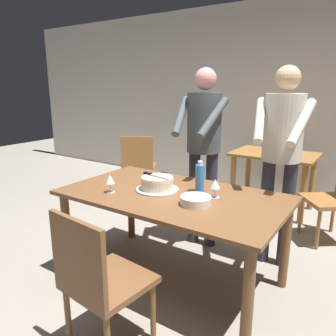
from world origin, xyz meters
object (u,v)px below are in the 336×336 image
at_px(plate_stack, 196,200).
at_px(person_standing_beside, 282,146).
at_px(cake_on_platter, 158,184).
at_px(chair_near_side, 99,279).
at_px(wine_glass_near, 215,184).
at_px(main_dining_table, 173,205).
at_px(wine_glass_far, 110,180).
at_px(water_bottle, 200,178).
at_px(person_cutting_cake, 204,139).
at_px(cake_knife, 151,174).
at_px(background_chair_2, 139,164).
at_px(background_table, 274,166).

height_order(plate_stack, person_standing_beside, person_standing_beside).
relative_size(cake_on_platter, chair_near_side, 0.38).
distance_m(cake_on_platter, plate_stack, 0.43).
bearing_deg(cake_on_platter, chair_near_side, -76.90).
relative_size(wine_glass_near, chair_near_side, 0.16).
bearing_deg(main_dining_table, wine_glass_near, 16.95).
bearing_deg(person_standing_beside, wine_glass_far, -136.47).
distance_m(water_bottle, person_cutting_cake, 0.64).
relative_size(cake_knife, wine_glass_near, 1.88).
distance_m(water_bottle, chair_near_side, 1.08).
bearing_deg(main_dining_table, plate_stack, -22.90).
bearing_deg(wine_glass_far, background_chair_2, 122.64).
bearing_deg(background_chair_2, person_cutting_cake, -28.06).
bearing_deg(chair_near_side, person_cutting_cake, 95.91).
distance_m(wine_glass_near, person_standing_beside, 0.73).
relative_size(main_dining_table, wine_glass_far, 11.90).
bearing_deg(person_standing_beside, wine_glass_near, -114.98).
height_order(cake_on_platter, chair_near_side, chair_near_side).
height_order(wine_glass_far, person_cutting_cake, person_cutting_cake).
xyz_separation_m(wine_glass_far, water_bottle, (0.57, 0.40, 0.01)).
distance_m(cake_knife, chair_near_side, 0.99).
bearing_deg(water_bottle, background_table, 88.69).
height_order(plate_stack, person_cutting_cake, person_cutting_cake).
height_order(cake_on_platter, wine_glass_far, wine_glass_far).
bearing_deg(person_standing_beside, background_chair_2, 161.31).
relative_size(water_bottle, person_cutting_cake, 0.15).
bearing_deg(background_table, chair_near_side, -92.83).
xyz_separation_m(wine_glass_near, person_cutting_cake, (-0.42, 0.60, 0.22)).
relative_size(plate_stack, person_standing_beside, 0.13).
xyz_separation_m(cake_knife, water_bottle, (0.37, 0.13, -0.00)).
xyz_separation_m(wine_glass_far, chair_near_side, (0.47, -0.61, -0.36)).
distance_m(cake_on_platter, cake_knife, 0.10).
distance_m(cake_knife, water_bottle, 0.40).
xyz_separation_m(main_dining_table, background_table, (0.20, 2.04, -0.07)).
bearing_deg(background_table, cake_knife, -101.63).
height_order(person_cutting_cake, background_chair_2, person_cutting_cake).
distance_m(main_dining_table, background_table, 2.05).
relative_size(cake_on_platter, wine_glass_near, 2.36).
distance_m(plate_stack, water_bottle, 0.29).
relative_size(person_cutting_cake, person_standing_beside, 1.00).
bearing_deg(background_table, wine_glass_far, -105.12).
relative_size(wine_glass_far, water_bottle, 0.58).
xyz_separation_m(cake_on_platter, background_table, (0.35, 2.04, -0.22)).
height_order(cake_on_platter, background_table, cake_on_platter).
bearing_deg(cake_on_platter, cake_knife, 170.90).
bearing_deg(wine_glass_near, background_chair_2, 143.45).
height_order(wine_glass_near, water_bottle, water_bottle).
relative_size(plate_stack, background_table, 0.22).
bearing_deg(water_bottle, person_cutting_cake, 115.45).
bearing_deg(person_standing_beside, cake_on_platter, -136.23).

